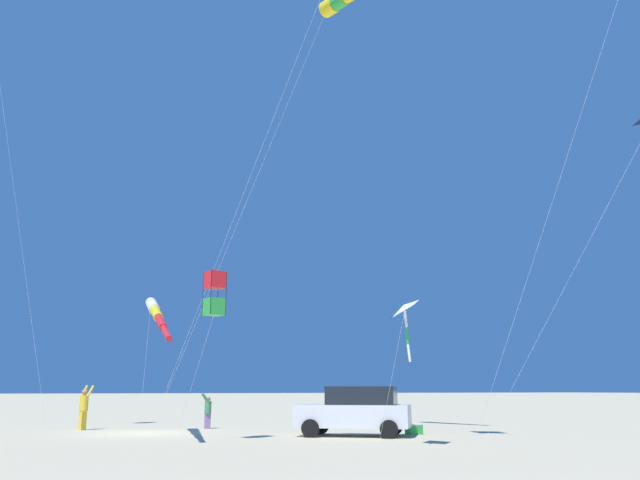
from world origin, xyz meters
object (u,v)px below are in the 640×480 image
(parked_car, at_px, (356,410))
(cooler_box, at_px, (414,429))
(kite_windsock_teal_far_right, at_px, (156,313))
(kite_delta_orange_high_right, at_px, (404,310))
(person_adult_flyer, at_px, (84,405))
(person_child_green_jacket, at_px, (208,409))
(kite_box_white_trailing, at_px, (214,294))

(parked_car, relative_size, cooler_box, 7.36)
(kite_windsock_teal_far_right, bearing_deg, kite_delta_orange_high_right, -51.21)
(parked_car, distance_m, kite_windsock_teal_far_right, 8.66)
(person_adult_flyer, distance_m, person_child_green_jacket, 5.41)
(person_child_green_jacket, bearing_deg, kite_windsock_teal_far_right, -127.32)
(cooler_box, distance_m, kite_box_white_trailing, 9.69)
(parked_car, distance_m, cooler_box, 2.71)
(parked_car, bearing_deg, kite_windsock_teal_far_right, 157.61)
(person_adult_flyer, relative_size, kite_delta_orange_high_right, 0.42)
(person_adult_flyer, relative_size, kite_box_white_trailing, 0.23)
(person_adult_flyer, distance_m, kite_windsock_teal_far_right, 6.75)
(cooler_box, bearing_deg, person_child_green_jacket, 133.38)
(kite_delta_orange_high_right, bearing_deg, kite_windsock_teal_far_right, 128.79)
(person_child_green_jacket, relative_size, kite_box_white_trailing, 0.18)
(kite_delta_orange_high_right, relative_size, kite_windsock_teal_far_right, 0.46)
(person_child_green_jacket, distance_m, kite_windsock_teal_far_right, 6.50)
(parked_car, relative_size, kite_box_white_trailing, 0.54)
(cooler_box, relative_size, kite_windsock_teal_far_right, 0.06)
(person_adult_flyer, bearing_deg, kite_delta_orange_high_right, -57.23)
(cooler_box, distance_m, person_child_green_jacket, 9.70)
(kite_delta_orange_high_right, bearing_deg, person_adult_flyer, 122.77)
(kite_windsock_teal_far_right, bearing_deg, kite_box_white_trailing, -66.91)
(person_adult_flyer, distance_m, kite_delta_orange_high_right, 16.25)
(kite_box_white_trailing, bearing_deg, cooler_box, 4.21)
(person_adult_flyer, height_order, person_child_green_jacket, person_adult_flyer)
(kite_box_white_trailing, relative_size, kite_windsock_teal_far_right, 0.86)
(parked_car, xyz_separation_m, kite_delta_orange_high_right, (-0.71, -5.14, 3.28))
(parked_car, bearing_deg, kite_delta_orange_high_right, -97.83)
(parked_car, xyz_separation_m, person_child_green_jacket, (-4.04, 7.16, -0.10))
(person_child_green_jacket, relative_size, kite_windsock_teal_far_right, 0.16)
(parked_car, bearing_deg, kite_box_white_trailing, -175.13)
(kite_windsock_teal_far_right, bearing_deg, parked_car, -22.39)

